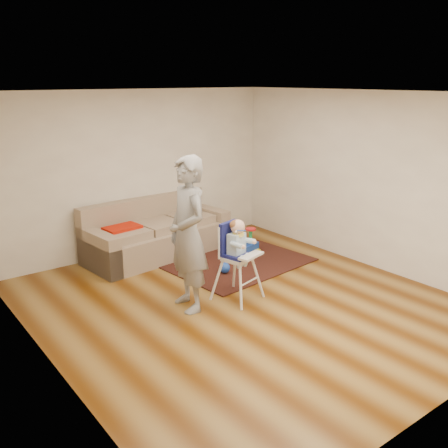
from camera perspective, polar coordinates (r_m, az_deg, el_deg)
ground at (r=6.69m, az=2.11°, el=-9.02°), size 5.50×5.50×0.00m
room_envelope at (r=6.53m, az=-0.67°, el=7.63°), size 5.04×5.52×2.72m
sofa at (r=8.33m, az=-7.62°, el=-0.51°), size 2.51×1.23×0.93m
side_table at (r=7.97m, az=-12.27°, el=-3.05°), size 0.54×0.54×0.54m
area_rug at (r=8.06m, az=1.59°, el=-4.41°), size 2.29×1.81×0.02m
ride_on_toy at (r=8.26m, az=2.52°, el=-2.18°), size 0.48×0.40×0.45m
toy_ball at (r=7.59m, az=0.07°, el=-5.02°), size 0.17×0.17×0.17m
high_chair at (r=6.62m, az=1.54°, el=-4.25°), size 0.63×0.63×1.12m
adult at (r=6.23m, az=-4.16°, el=-1.21°), size 0.57×0.78×1.98m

